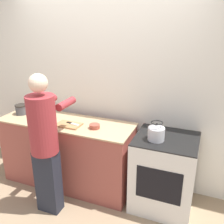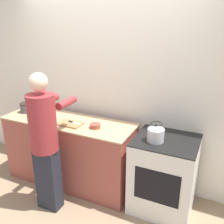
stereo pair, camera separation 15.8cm
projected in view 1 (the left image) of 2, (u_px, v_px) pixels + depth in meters
The scene contains 10 objects.
ground_plane at pixel (84, 201), 3.11m from camera, with size 12.00×12.00×0.00m, color #997F60.
wall_back at pixel (105, 87), 3.26m from camera, with size 8.00×0.05×2.60m.
counter at pixel (68, 153), 3.33m from camera, with size 1.76×0.59×0.91m.
oven at pixel (164, 173), 2.91m from camera, with size 0.69×0.63×0.89m.
person at pixel (45, 141), 2.69m from camera, with size 0.34×0.58×1.63m.
cutting_board at pixel (69, 125), 3.05m from camera, with size 0.30×0.20×0.02m.
knife at pixel (72, 124), 3.05m from camera, with size 0.19×0.07×0.01m.
kettle at pixel (156, 132), 2.69m from camera, with size 0.18×0.18×0.21m.
bowl_prep at pixel (95, 126), 2.96m from camera, with size 0.12×0.12×0.05m.
canister_jar at pixel (21, 109), 3.40m from camera, with size 0.16×0.16×0.13m.
Camera 1 is at (1.26, -2.22, 2.12)m, focal length 40.00 mm.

